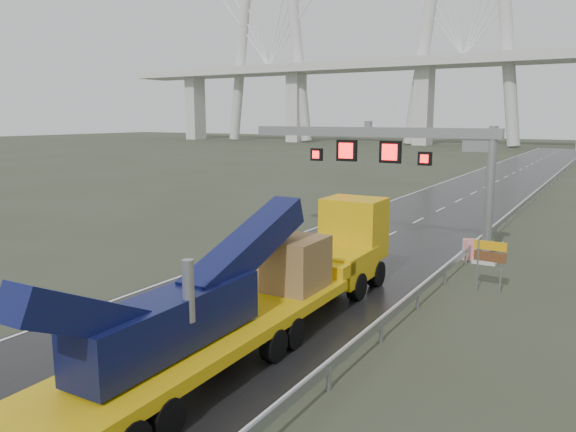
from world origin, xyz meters
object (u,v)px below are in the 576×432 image
Objects in this scene: heavy_haul_truck at (273,282)px; striped_barrier at (469,249)px; sign_gantry at (403,154)px; exit_sign_pair at (490,256)px.

heavy_haul_truck is 14.70m from striped_barrier.
sign_gantry is 0.73× the size of heavy_haul_truck.
exit_sign_pair is (5.99, -5.34, -3.95)m from sign_gantry.
exit_sign_pair is at bearing -41.74° from sign_gantry.
sign_gantry is 6.29× the size of exit_sign_pair.
heavy_haul_truck is at bearing -88.93° from sign_gantry.
sign_gantry is at bearing 90.11° from heavy_haul_truck.
striped_barrier is at bearing 114.22° from exit_sign_pair.
striped_barrier is (3.90, 0.13, -5.03)m from sign_gantry.
exit_sign_pair reaches higher than striped_barrier.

